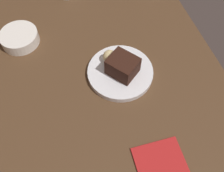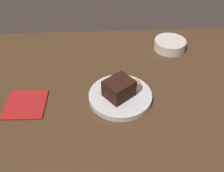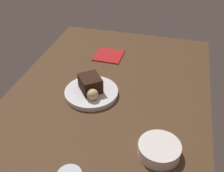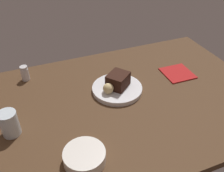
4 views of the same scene
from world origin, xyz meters
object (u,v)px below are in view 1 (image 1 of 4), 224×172
at_px(folded_napkin, 161,166).
at_px(side_bowl, 20,38).
at_px(bread_roll, 110,56).
at_px(dessert_plate, 120,72).
at_px(chocolate_cake_slice, 123,66).

bearing_deg(folded_napkin, side_bowl, -150.31).
bearing_deg(bread_roll, side_bowl, -123.95).
relative_size(dessert_plate, folded_napkin, 1.60).
distance_m(dessert_plate, chocolate_cake_slice, 0.04).
bearing_deg(chocolate_cake_slice, bread_roll, -153.85).
bearing_deg(bread_roll, folded_napkin, 5.91).
bearing_deg(dessert_plate, chocolate_cake_slice, 41.29).
xyz_separation_m(chocolate_cake_slice, side_bowl, (-0.25, -0.32, -0.03)).
bearing_deg(chocolate_cake_slice, folded_napkin, 2.03).
distance_m(dessert_plate, bread_roll, 0.07).
distance_m(bread_roll, folded_napkin, 0.39).
distance_m(bread_roll, side_bowl, 0.35).
bearing_deg(bread_roll, dessert_plate, 24.02).
bearing_deg(side_bowl, chocolate_cake_slice, 51.56).
bearing_deg(chocolate_cake_slice, side_bowl, -128.44).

